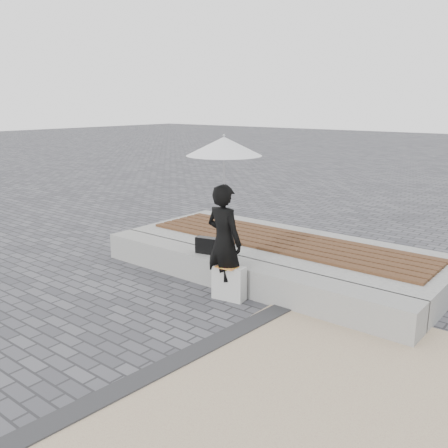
{
  "coord_description": "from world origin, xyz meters",
  "views": [
    {
      "loc": [
        3.88,
        -3.51,
        2.53
      ],
      "look_at": [
        0.03,
        1.25,
        1.0
      ],
      "focal_mm": 39.21,
      "sensor_mm": 36.0,
      "label": 1
    }
  ],
  "objects_px": {
    "woman": "(224,242)",
    "canvas_tote": "(229,283)",
    "seating_ledge": "(238,275)",
    "parasol": "(224,146)",
    "handbag": "(207,245)"
  },
  "relations": [
    {
      "from": "woman",
      "to": "handbag",
      "type": "relative_size",
      "value": 4.48
    },
    {
      "from": "seating_ledge",
      "to": "parasol",
      "type": "height_order",
      "value": "parasol"
    },
    {
      "from": "seating_ledge",
      "to": "parasol",
      "type": "bearing_deg",
      "value": -84.3
    },
    {
      "from": "handbag",
      "to": "canvas_tote",
      "type": "bearing_deg",
      "value": -42.33
    },
    {
      "from": "seating_ledge",
      "to": "woman",
      "type": "distance_m",
      "value": 0.66
    },
    {
      "from": "seating_ledge",
      "to": "woman",
      "type": "height_order",
      "value": "woman"
    },
    {
      "from": "woman",
      "to": "canvas_tote",
      "type": "distance_m",
      "value": 0.55
    },
    {
      "from": "canvas_tote",
      "to": "seating_ledge",
      "type": "bearing_deg",
      "value": 101.31
    },
    {
      "from": "woman",
      "to": "parasol",
      "type": "bearing_deg",
      "value": -0.0
    },
    {
      "from": "handbag",
      "to": "parasol",
      "type": "bearing_deg",
      "value": -44.55
    },
    {
      "from": "handbag",
      "to": "canvas_tote",
      "type": "xyz_separation_m",
      "value": [
        0.7,
        -0.38,
        -0.29
      ]
    },
    {
      "from": "seating_ledge",
      "to": "parasol",
      "type": "relative_size",
      "value": 4.12
    },
    {
      "from": "seating_ledge",
      "to": "handbag",
      "type": "bearing_deg",
      "value": -179.83
    },
    {
      "from": "canvas_tote",
      "to": "parasol",
      "type": "bearing_deg",
      "value": 156.22
    },
    {
      "from": "woman",
      "to": "parasol",
      "type": "distance_m",
      "value": 1.23
    }
  ]
}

